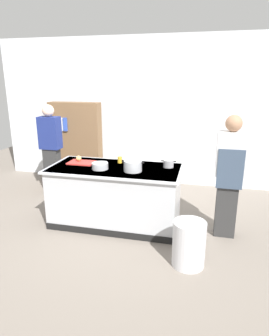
# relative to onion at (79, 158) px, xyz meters

# --- Properties ---
(ground_plane) EXTENTS (10.00, 10.00, 0.00)m
(ground_plane) POSITION_rel_onion_xyz_m (0.64, -0.15, -0.96)
(ground_plane) COLOR slate
(back_wall) EXTENTS (6.40, 0.12, 3.00)m
(back_wall) POSITION_rel_onion_xyz_m (0.64, 1.95, 0.54)
(back_wall) COLOR silver
(back_wall) RESTS_ON ground_plane
(counter_island) EXTENTS (1.98, 0.98, 0.90)m
(counter_island) POSITION_rel_onion_xyz_m (0.64, -0.15, -0.50)
(counter_island) COLOR #B7BABF
(counter_island) RESTS_ON ground_plane
(cutting_board) EXTENTS (0.40, 0.28, 0.02)m
(cutting_board) POSITION_rel_onion_xyz_m (0.07, -0.05, -0.05)
(cutting_board) COLOR red
(cutting_board) RESTS_ON counter_island
(onion) EXTENTS (0.09, 0.09, 0.09)m
(onion) POSITION_rel_onion_xyz_m (0.00, 0.00, 0.00)
(onion) COLOR tan
(onion) RESTS_ON cutting_board
(stock_pot) EXTENTS (0.32, 0.26, 0.15)m
(stock_pot) POSITION_rel_onion_xyz_m (0.95, -0.27, 0.01)
(stock_pot) COLOR #B7BABF
(stock_pot) RESTS_ON counter_island
(sauce_pan) EXTENTS (0.22, 0.15, 0.11)m
(sauce_pan) POSITION_rel_onion_xyz_m (1.41, 0.05, -0.01)
(sauce_pan) COLOR #99999E
(sauce_pan) RESTS_ON counter_island
(mixing_bowl) EXTENTS (0.24, 0.24, 0.09)m
(mixing_bowl) POSITION_rel_onion_xyz_m (0.45, -0.27, -0.02)
(mixing_bowl) COLOR #B7BABF
(mixing_bowl) RESTS_ON counter_island
(juice_cup) EXTENTS (0.07, 0.07, 0.10)m
(juice_cup) POSITION_rel_onion_xyz_m (0.64, 0.11, -0.01)
(juice_cup) COLOR yellow
(juice_cup) RESTS_ON counter_island
(trash_bin) EXTENTS (0.39, 0.39, 0.56)m
(trash_bin) POSITION_rel_onion_xyz_m (1.81, -1.01, -0.68)
(trash_bin) COLOR silver
(trash_bin) RESTS_ON ground_plane
(person_chef) EXTENTS (0.38, 0.25, 1.72)m
(person_chef) POSITION_rel_onion_xyz_m (2.27, -0.15, -0.05)
(person_chef) COLOR #303030
(person_chef) RESTS_ON ground_plane
(person_guest) EXTENTS (0.38, 0.24, 1.72)m
(person_guest) POSITION_rel_onion_xyz_m (-0.91, 0.78, -0.05)
(person_guest) COLOR #303030
(person_guest) RESTS_ON ground_plane
(bookshelf) EXTENTS (1.10, 0.31, 1.70)m
(bookshelf) POSITION_rel_onion_xyz_m (-0.79, 1.65, -0.11)
(bookshelf) COLOR brown
(bookshelf) RESTS_ON ground_plane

